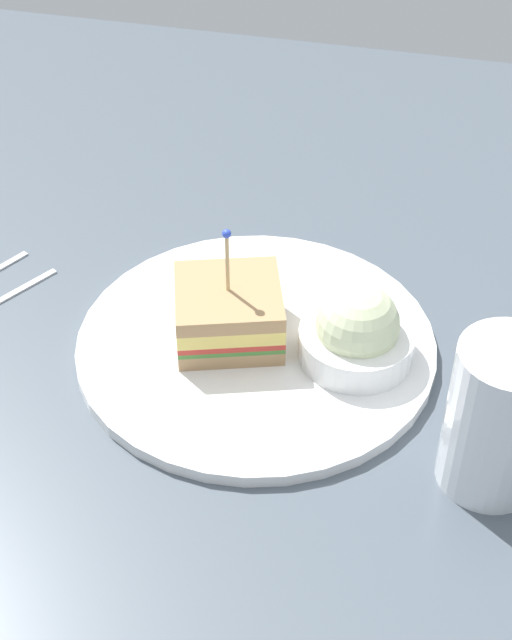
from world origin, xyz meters
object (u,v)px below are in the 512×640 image
at_px(sandwich_half_center, 230,310).
at_px(coleslaw_bowl, 356,335).
at_px(drink_glass, 497,424).
at_px(plate, 256,344).

bearing_deg(sandwich_half_center, coleslaw_bowl, 176.62).
bearing_deg(drink_glass, plate, -25.07).
xyz_separation_m(sandwich_half_center, drink_glass, (-0.21, 0.09, 0.02)).
bearing_deg(plate, sandwich_half_center, -8.69).
xyz_separation_m(coleslaw_bowl, drink_glass, (-0.11, 0.09, 0.02)).
bearing_deg(coleslaw_bowl, plate, -1.88).
bearing_deg(plate, coleslaw_bowl, 178.12).
xyz_separation_m(plate, sandwich_half_center, (0.02, -0.00, 0.03)).
height_order(plate, drink_glass, drink_glass).
xyz_separation_m(sandwich_half_center, coleslaw_bowl, (-0.10, 0.01, 0.00)).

